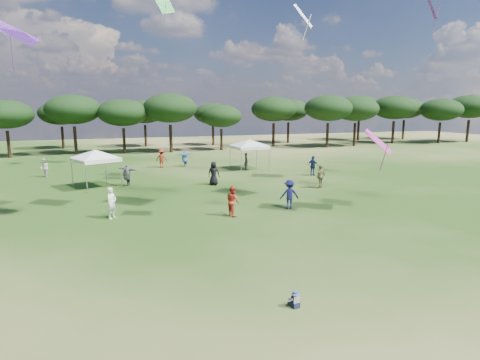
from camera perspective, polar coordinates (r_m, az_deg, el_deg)
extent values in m
plane|color=#284815|center=(11.23, 10.69, -21.84)|extent=(140.00, 140.00, 0.00)
cylinder|color=black|center=(53.78, -30.05, 4.40)|extent=(0.36, 0.36, 3.14)
ellipsoid|color=black|center=(53.60, -30.39, 8.07)|extent=(6.11, 6.11, 3.29)
cylinder|color=black|center=(54.31, -22.36, 5.24)|extent=(0.40, 0.40, 3.46)
ellipsoid|color=black|center=(54.15, -22.65, 9.25)|extent=(6.73, 6.73, 3.63)
cylinder|color=black|center=(53.07, -16.14, 5.37)|extent=(0.37, 0.37, 3.21)
ellipsoid|color=black|center=(52.90, -16.34, 9.18)|extent=(6.24, 6.24, 3.36)
cylinder|color=black|center=(53.17, -9.81, 5.83)|extent=(0.41, 0.41, 3.56)
ellipsoid|color=black|center=(53.01, -9.95, 10.05)|extent=(6.91, 6.91, 3.73)
cylinder|color=black|center=(55.00, -2.66, 5.76)|extent=(0.33, 0.33, 2.88)
ellipsoid|color=black|center=(54.83, -2.69, 9.07)|extent=(5.60, 5.60, 3.02)
cylinder|color=black|center=(60.23, 4.78, 6.42)|extent=(0.39, 0.39, 3.44)
ellipsoid|color=black|center=(60.08, 4.83, 10.02)|extent=(6.69, 6.69, 3.60)
cylinder|color=black|center=(59.83, 12.32, 6.23)|extent=(0.40, 0.40, 3.53)
ellipsoid|color=black|center=(59.69, 12.47, 9.95)|extent=(6.86, 6.86, 3.70)
cylinder|color=black|center=(62.80, 15.98, 6.23)|extent=(0.40, 0.40, 3.47)
ellipsoid|color=black|center=(62.66, 16.15, 9.71)|extent=(6.74, 6.74, 3.63)
cylinder|color=black|center=(69.54, 20.92, 6.36)|extent=(0.41, 0.41, 3.57)
ellipsoid|color=black|center=(69.41, 21.14, 9.60)|extent=(6.94, 6.94, 3.74)
cylinder|color=black|center=(72.58, 26.47, 6.02)|extent=(0.38, 0.38, 3.35)
ellipsoid|color=black|center=(72.45, 26.71, 8.92)|extent=(6.51, 6.51, 3.51)
cylinder|color=black|center=(77.62, 29.65, 6.08)|extent=(0.42, 0.42, 3.66)
ellipsoid|color=black|center=(77.51, 29.92, 9.04)|extent=(7.10, 7.10, 3.83)
cylinder|color=black|center=(61.95, -23.90, 5.52)|extent=(0.36, 0.36, 3.11)
ellipsoid|color=black|center=(61.80, -24.13, 8.68)|extent=(6.05, 6.05, 3.26)
cylinder|color=black|center=(61.15, -13.28, 6.12)|extent=(0.37, 0.37, 3.20)
ellipsoid|color=black|center=(61.00, -13.42, 9.42)|extent=(6.21, 6.21, 3.35)
cylinder|color=black|center=(61.73, -3.85, 6.32)|extent=(0.34, 0.34, 2.99)
ellipsoid|color=black|center=(61.58, -3.88, 9.38)|extent=(5.81, 5.81, 3.13)
cylinder|color=black|center=(66.49, 6.86, 6.71)|extent=(0.38, 0.38, 3.31)
ellipsoid|color=black|center=(66.35, 6.93, 9.84)|extent=(6.43, 6.43, 3.47)
cylinder|color=black|center=(73.69, 16.47, 6.84)|extent=(0.42, 0.42, 3.64)
ellipsoid|color=black|center=(73.57, 16.64, 9.95)|extent=(7.06, 7.06, 3.81)
cylinder|color=black|center=(78.77, 22.20, 6.64)|extent=(0.40, 0.40, 3.46)
ellipsoid|color=black|center=(78.66, 22.39, 9.41)|extent=(6.72, 6.72, 3.62)
cylinder|color=gray|center=(29.65, -21.00, 0.29)|extent=(0.06, 0.06, 2.15)
cylinder|color=gray|center=(30.69, -16.49, 0.89)|extent=(0.06, 0.06, 2.15)
cylinder|color=gray|center=(32.06, -22.77, 0.89)|extent=(0.06, 0.06, 2.15)
cylinder|color=gray|center=(33.03, -18.52, 1.43)|extent=(0.06, 0.06, 2.15)
cube|color=white|center=(31.19, -19.81, 2.75)|extent=(3.67, 3.67, 0.25)
pyramid|color=white|center=(31.10, -19.89, 4.07)|extent=(5.14, 5.14, 0.60)
cylinder|color=gray|center=(36.24, 0.18, 2.77)|extent=(0.06, 0.06, 2.20)
cylinder|color=gray|center=(37.41, 4.17, 2.99)|extent=(0.06, 0.06, 2.20)
cylinder|color=gray|center=(38.83, -1.42, 3.29)|extent=(0.06, 0.06, 2.20)
cylinder|color=gray|center=(39.92, 2.36, 3.48)|extent=(0.06, 0.06, 2.20)
cube|color=white|center=(37.95, 1.33, 4.72)|extent=(3.17, 3.17, 0.25)
pyramid|color=white|center=(37.89, 1.33, 5.81)|extent=(6.04, 6.04, 0.60)
cube|color=black|center=(12.73, 7.86, -17.17)|extent=(0.24, 0.24, 0.17)
cube|color=black|center=(12.83, 7.17, -17.13)|extent=(0.10, 0.20, 0.09)
cube|color=black|center=(12.90, 7.74, -16.97)|extent=(0.10, 0.20, 0.09)
cube|color=white|center=(12.65, 7.88, -16.45)|extent=(0.22, 0.17, 0.21)
cylinder|color=white|center=(12.63, 7.21, -16.48)|extent=(0.09, 0.21, 0.13)
cylinder|color=white|center=(12.76, 8.25, -16.21)|extent=(0.09, 0.21, 0.13)
sphere|color=#E0B293|center=(12.58, 7.90, -15.85)|extent=(0.15, 0.15, 0.15)
cone|color=#4D6CB4|center=(12.57, 7.90, -15.71)|extent=(0.24, 0.24, 0.02)
cylinder|color=#4D6CB4|center=(12.55, 7.91, -15.57)|extent=(0.16, 0.16, 0.06)
imported|color=maroon|center=(39.92, -11.07, 3.04)|extent=(1.38, 1.17, 1.85)
imported|color=beige|center=(37.74, -26.09, 1.55)|extent=(0.88, 0.97, 1.61)
imported|color=#2B2A2F|center=(37.54, 0.89, 2.64)|extent=(0.46, 0.65, 1.68)
imported|color=#434246|center=(31.38, -15.76, 0.64)|extent=(1.71, 1.88, 1.63)
imported|color=black|center=(30.63, -3.76, 0.96)|extent=(1.06, 0.93, 1.82)
imported|color=#AD2E1C|center=(22.00, -1.04, -3.02)|extent=(0.78, 0.92, 1.66)
imported|color=navy|center=(35.24, 10.34, 2.00)|extent=(0.88, 1.09, 1.73)
imported|color=navy|center=(40.31, -7.86, 3.03)|extent=(2.01, 1.34, 1.60)
imported|color=olive|center=(30.00, 11.39, 0.50)|extent=(1.10, 0.87, 1.74)
imported|color=#171951|center=(23.68, 7.03, -2.04)|extent=(1.24, 0.89, 1.73)
imported|color=white|center=(22.56, -17.78, -3.13)|extent=(0.71, 0.74, 1.70)
plane|color=#1B892A|center=(41.06, -10.79, 23.51)|extent=(2.53, 1.35, 2.40)
plane|color=#B02C84|center=(24.05, 19.07, 5.22)|extent=(2.37, 2.24, 1.40)
plane|color=#602492|center=(20.74, -29.62, 17.87)|extent=(2.08, 1.87, 1.48)
plane|color=#8A2594|center=(34.86, 25.44, 21.65)|extent=(2.30, 2.10, 2.39)
plane|color=white|center=(20.14, 8.98, 22.08)|extent=(1.46, 1.24, 1.31)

